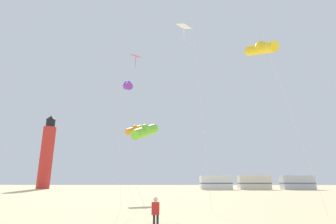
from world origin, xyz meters
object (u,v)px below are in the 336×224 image
Objects in this scene: lighthouse_distant at (47,153)px; kite_tube_gold at (261,48)px; kite_tube_lime at (145,131)px; rv_van_silver at (297,183)px; kite_flyer_standing at (156,210)px; rv_van_white at (216,183)px; kite_diamond_white at (185,34)px; rv_van_cream at (254,183)px; kite_tube_orange at (135,129)px; kite_tube_violet at (128,86)px; kite_diamond_rainbow at (134,62)px.

kite_tube_gold is at bearing -50.70° from lighthouse_distant.
rv_van_silver is at bearing 53.26° from kite_tube_lime.
kite_flyer_standing is 0.07× the size of lighthouse_distant.
kite_flyer_standing is at bearing -153.81° from kite_tube_gold.
kite_diamond_white is at bearing -105.99° from rv_van_white.
lighthouse_distant is (-28.34, 46.09, 7.22)m from kite_flyer_standing.
lighthouse_distant is (-27.14, 40.46, 2.57)m from kite_tube_lime.
kite_diamond_white reaches higher than rv_van_cream.
lighthouse_distant reaches higher than kite_tube_orange.
kite_tube_violet reaches higher than rv_van_cream.
kite_diamond_rainbow reaches higher than kite_tube_gold.
kite_tube_gold is 55.37m from lighthouse_distant.
kite_tube_lime reaches higher than rv_van_white.
kite_tube_lime is at bearing -67.35° from kite_diamond_rainbow.
rv_van_white is 1.01× the size of rv_van_cream.
kite_tube_orange is at bearing 96.63° from kite_diamond_rainbow.
kite_diamond_white is 43.29m from rv_van_cream.
kite_diamond_white is at bearing -34.45° from kite_tube_lime.
kite_tube_orange is 0.74× the size of kite_tube_gold.
kite_tube_gold is at bearing -107.47° from rv_van_cream.
kite_tube_gold is at bearing -35.41° from kite_tube_violet.
kite_diamond_rainbow is at bearing 112.65° from kite_tube_lime.
rv_van_white reaches higher than kite_flyer_standing.
rv_van_white is (10.73, 36.64, -3.88)m from kite_tube_lime.
kite_diamond_rainbow is 40.37m from rv_van_cream.
kite_diamond_white is (5.30, -12.67, 4.31)m from kite_tube_orange.
kite_diamond_white is 1.12× the size of kite_tube_violet.
kite_diamond_white is (1.69, 3.66, 11.19)m from kite_flyer_standing.
kite_tube_violet is at bearing 144.59° from kite_tube_gold.
rv_van_cream is (15.78, 38.95, -10.41)m from kite_diamond_white.
rv_van_silver reaches higher than kite_flyer_standing.
rv_van_silver is (16.61, -0.02, 0.00)m from rv_van_white.
rv_van_silver is at bearing 63.48° from kite_tube_gold.
kite_tube_gold is 1.70× the size of rv_van_cream.
lighthouse_distant reaches higher than kite_diamond_white.
kite_tube_violet is at bearing -125.37° from rv_van_cream.
kite_diamond_rainbow is at bearing -74.20° from kite_flyer_standing.
kite_diamond_rainbow is at bearing 127.50° from kite_diamond_white.
kite_tube_lime reaches higher than kite_flyer_standing.
kite_tube_lime is at bearing -127.56° from rv_van_silver.
kite_tube_gold is at bearing -33.27° from kite_diamond_rainbow.
rv_van_white is at bearing 67.63° from kite_tube_violet.
lighthouse_distant is at bearing 169.74° from rv_van_white.
kite_diamond_rainbow reaches higher than kite_tube_lime.
kite_tube_orange is 0.65× the size of kite_diamond_white.
rv_van_silver is at bearing -4.40° from rv_van_cream.
rv_van_white is (9.53, 42.28, 0.78)m from kite_flyer_standing.
kite_diamond_rainbow is at bearing -123.68° from rv_van_cream.
kite_tube_violet is (-3.53, 10.56, 9.98)m from kite_flyer_standing.
kite_diamond_rainbow is 44.83m from lighthouse_distant.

